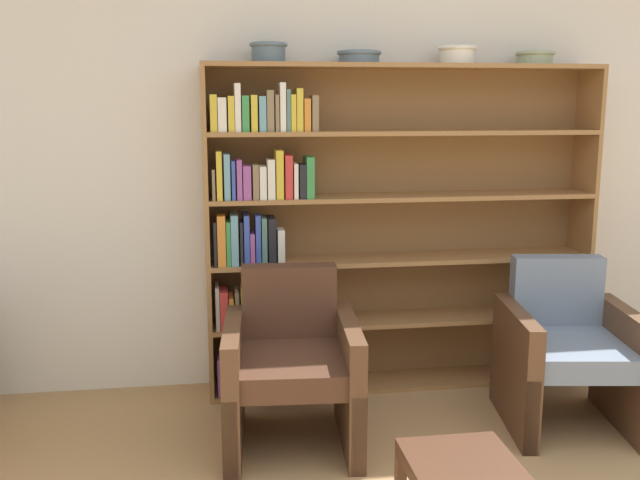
# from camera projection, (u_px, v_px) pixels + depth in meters

# --- Properties ---
(wall_back) EXTENTS (12.00, 0.06, 2.75)m
(wall_back) POSITION_uv_depth(u_px,v_px,m) (409.00, 150.00, 4.20)
(wall_back) COLOR silver
(wall_back) RESTS_ON ground
(bookshelf) EXTENTS (2.23, 0.30, 1.86)m
(bookshelf) POSITION_uv_depth(u_px,v_px,m) (362.00, 228.00, 4.07)
(bookshelf) COLOR olive
(bookshelf) RESTS_ON ground
(bowl_stoneware) EXTENTS (0.20, 0.20, 0.10)m
(bowl_stoneware) POSITION_uv_depth(u_px,v_px,m) (269.00, 51.00, 3.79)
(bowl_stoneware) COLOR slate
(bowl_stoneware) RESTS_ON bookshelf
(bowl_cream) EXTENTS (0.24, 0.24, 0.07)m
(bowl_cream) POSITION_uv_depth(u_px,v_px,m) (359.00, 56.00, 3.87)
(bowl_cream) COLOR slate
(bowl_cream) RESTS_ON bookshelf
(bowl_brass) EXTENTS (0.21, 0.21, 0.10)m
(bowl_brass) POSITION_uv_depth(u_px,v_px,m) (457.00, 54.00, 3.95)
(bowl_brass) COLOR silver
(bowl_brass) RESTS_ON bookshelf
(bowl_terracotta) EXTENTS (0.22, 0.22, 0.08)m
(bowl_terracotta) POSITION_uv_depth(u_px,v_px,m) (535.00, 57.00, 4.01)
(bowl_terracotta) COLOR gray
(bowl_terracotta) RESTS_ON bookshelf
(armchair_leather) EXTENTS (0.69, 0.72, 0.84)m
(armchair_leather) POSITION_uv_depth(u_px,v_px,m) (291.00, 366.00, 3.47)
(armchair_leather) COLOR brown
(armchair_leather) RESTS_ON ground
(armchair_cushioned) EXTENTS (0.73, 0.77, 0.84)m
(armchair_cushioned) POSITION_uv_depth(u_px,v_px,m) (567.00, 351.00, 3.68)
(armchair_cushioned) COLOR brown
(armchair_cushioned) RESTS_ON ground
(footstool) EXTENTS (0.40, 0.40, 0.38)m
(footstool) POSITION_uv_depth(u_px,v_px,m) (461.00, 475.00, 2.59)
(footstool) COLOR brown
(footstool) RESTS_ON ground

